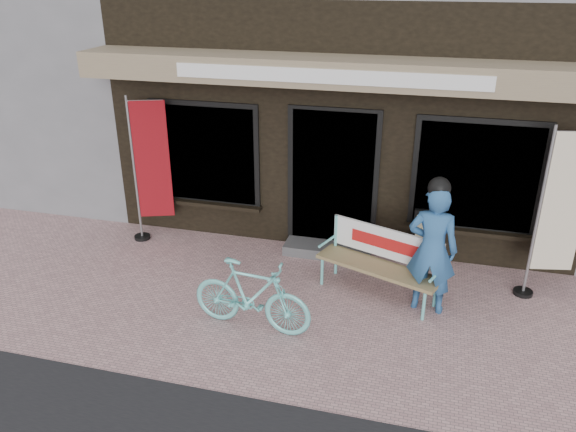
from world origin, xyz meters
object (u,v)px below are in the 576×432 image
(bicycle, at_px, (251,296))
(person, at_px, (432,247))
(bench, at_px, (381,257))
(nobori_red, at_px, (150,168))
(menu_stand, at_px, (427,236))
(nobori_cream, at_px, (558,213))

(bicycle, bearing_deg, person, -58.80)
(bench, height_order, nobori_red, nobori_red)
(nobori_red, distance_m, menu_stand, 4.27)
(person, distance_m, bicycle, 2.27)
(bench, xyz_separation_m, bicycle, (-1.39, -1.20, -0.08))
(nobori_cream, bearing_deg, nobori_red, 165.94)
(person, bearing_deg, menu_stand, 98.55)
(bench, xyz_separation_m, nobori_red, (-3.64, 0.74, 0.66))
(menu_stand, bearing_deg, nobori_cream, -22.73)
(nobori_cream, bearing_deg, person, -165.63)
(nobori_red, height_order, menu_stand, nobori_red)
(bench, height_order, menu_stand, bench)
(bench, height_order, person, person)
(bicycle, relative_size, nobori_red, 0.65)
(person, bearing_deg, nobori_red, 172.88)
(bicycle, bearing_deg, nobori_red, 54.72)
(nobori_red, bearing_deg, person, -33.04)
(bicycle, xyz_separation_m, nobori_red, (-2.24, 1.94, 0.74))
(nobori_cream, bearing_deg, menu_stand, 150.21)
(bench, distance_m, nobori_red, 3.77)
(bench, relative_size, nobori_red, 0.74)
(nobori_red, distance_m, nobori_cream, 5.73)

